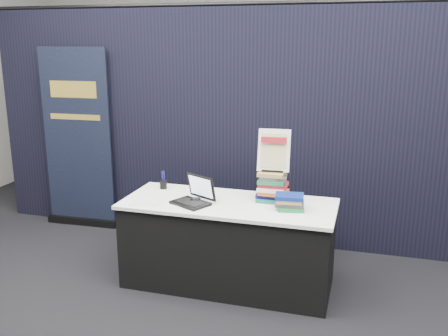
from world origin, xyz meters
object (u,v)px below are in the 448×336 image
(laptop, at_px, (192,197))
(book_stack_short, at_px, (290,202))
(pullup_banner, at_px, (78,149))
(info_sign, at_px, (274,151))
(stacking_chair, at_px, (281,194))
(display_table, at_px, (228,243))
(book_stack_tall, at_px, (272,187))

(laptop, xyz_separation_m, book_stack_short, (0.82, 0.07, 0.01))
(pullup_banner, bearing_deg, info_sign, -19.86)
(stacking_chair, bearing_deg, laptop, -131.76)
(display_table, bearing_deg, info_sign, 26.05)
(laptop, bearing_deg, stacking_chair, 85.38)
(book_stack_short, relative_size, pullup_banner, 0.12)
(display_table, xyz_separation_m, info_sign, (0.35, 0.17, 0.80))
(book_stack_tall, xyz_separation_m, stacking_chair, (-0.04, 0.72, -0.29))
(display_table, bearing_deg, book_stack_tall, 21.83)
(display_table, distance_m, laptop, 0.53)
(display_table, distance_m, book_stack_short, 0.69)
(book_stack_tall, height_order, pullup_banner, pullup_banner)
(book_stack_short, bearing_deg, info_sign, 130.94)
(stacking_chair, bearing_deg, book_stack_tall, -96.89)
(book_stack_short, height_order, pullup_banner, pullup_banner)
(display_table, relative_size, pullup_banner, 0.90)
(info_sign, bearing_deg, display_table, -158.43)
(laptop, bearing_deg, pullup_banner, 176.01)
(laptop, relative_size, book_stack_short, 1.47)
(laptop, height_order, stacking_chair, stacking_chair)
(display_table, xyz_separation_m, stacking_chair, (0.30, 0.86, 0.21))
(display_table, bearing_deg, laptop, -159.55)
(info_sign, distance_m, pullup_banner, 2.50)
(display_table, height_order, book_stack_short, book_stack_short)
(display_table, relative_size, laptop, 4.92)
(book_stack_tall, distance_m, info_sign, 0.30)
(laptop, distance_m, pullup_banner, 2.02)
(book_stack_short, distance_m, info_sign, 0.46)
(laptop, xyz_separation_m, info_sign, (0.64, 0.28, 0.37))
(laptop, xyz_separation_m, pullup_banner, (-1.73, 1.03, 0.09))
(pullup_banner, distance_m, stacking_chair, 2.34)
(display_table, distance_m, book_stack_tall, 0.63)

